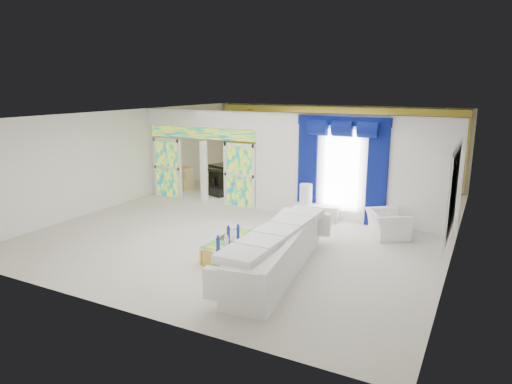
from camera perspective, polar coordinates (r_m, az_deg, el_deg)
The scene contains 22 objects.
floor at distance 13.15m, azimuth 1.25°, elevation -3.46°, with size 12.00×12.00×0.00m, color #B7AF9E.
dividing_wall at distance 12.97m, azimuth 11.83°, elevation 2.84°, with size 5.70×0.18×3.00m, color white.
dividing_header at distance 14.93m, azimuth -6.95°, elevation 9.11°, with size 4.30×0.18×0.55m, color white.
stained_panel_left at distance 15.99m, azimuth -11.01°, elevation 3.00°, with size 0.95×0.04×2.00m, color #994C3F.
stained_panel_right at distance 14.41m, azimuth -2.06°, elevation 2.12°, with size 0.95×0.04×2.00m, color #994C3F.
stained_transom at distance 14.97m, azimuth -6.90°, elevation 7.30°, with size 4.00×0.05×0.35m, color #994C3F.
window_pane at distance 12.95m, azimuth 10.64°, elevation 2.65°, with size 1.00×0.02×2.30m, color white.
blue_drape_left at distance 13.25m, azimuth 6.45°, elevation 2.82°, with size 0.55×0.10×2.80m, color #070348.
blue_drape_right at distance 12.68m, azimuth 14.91°, elevation 1.98°, with size 0.55×0.10×2.80m, color #070348.
blue_pelmet at distance 12.74m, azimuth 10.86°, elevation 8.70°, with size 2.60×0.12×0.25m, color #070348.
wall_mirror at distance 10.56m, azimuth 23.50°, elevation -0.07°, with size 0.04×2.70×1.90m, color white.
gold_curtains at distance 18.22m, azimuth 9.54°, elevation 5.89°, with size 9.70×0.12×2.90m, color gold.
white_sofa at distance 9.54m, azimuth 2.75°, elevation -7.55°, with size 0.89×4.16×0.79m, color silver.
coffee_table at distance 10.46m, azimuth -3.35°, elevation -6.91°, with size 0.55×1.65×0.37m, color gold.
console_table at distance 13.17m, azimuth 7.40°, elevation -2.54°, with size 1.32×0.42×0.44m, color silver.
table_lamp at distance 13.14m, azimuth 6.23°, elevation -0.25°, with size 0.36×0.36×0.58m, color silver.
armchair at distance 12.06m, azimuth 16.10°, elevation -3.89°, with size 1.03×0.90×0.67m, color silver.
grand_piano at distance 17.31m, azimuth -2.34°, elevation 2.12°, with size 1.32×1.73×0.88m, color black.
piano_bench at distance 16.03m, azimuth -5.17°, elevation 0.10°, with size 0.87×0.34×0.29m, color black.
tv_console at distance 17.10m, azimuth -9.00°, elevation 1.72°, with size 0.56×0.51×0.82m, color #AB7855.
chandelier at distance 16.70m, azimuth -0.66°, elevation 9.38°, with size 0.60×0.60×0.60m, color gold.
decanters at distance 10.31m, azimuth -3.50°, elevation -5.53°, with size 0.26×1.15×0.29m.
Camera 1 is at (5.54, -11.30, 3.79)m, focal length 32.03 mm.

